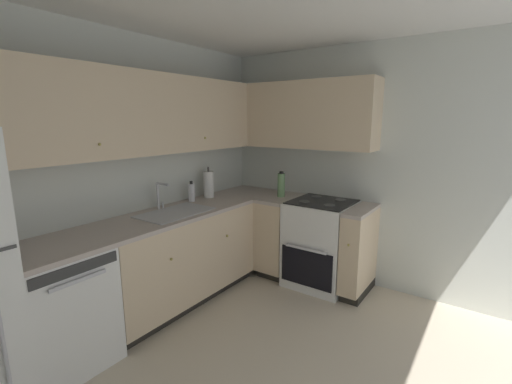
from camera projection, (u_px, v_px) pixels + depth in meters
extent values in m
cube|color=silver|center=(110.00, 178.00, 2.97)|extent=(3.76, 0.05, 2.45)
cube|color=silver|center=(374.00, 169.00, 3.51)|extent=(0.05, 3.41, 2.45)
cylinder|color=silver|center=(5.00, 353.00, 1.79)|extent=(0.02, 0.02, 0.59)
cube|color=white|center=(59.00, 309.00, 2.42)|extent=(0.60, 0.60, 0.85)
cube|color=#333333|center=(76.00, 269.00, 2.17)|extent=(0.55, 0.01, 0.07)
cube|color=silver|center=(79.00, 280.00, 2.18)|extent=(0.36, 0.02, 0.02)
cube|color=beige|center=(178.00, 254.00, 3.29)|extent=(1.59, 0.60, 0.76)
cube|color=black|center=(178.00, 294.00, 3.39)|extent=(1.59, 0.54, 0.09)
sphere|color=tan|center=(171.00, 259.00, 2.81)|extent=(0.02, 0.02, 0.02)
sphere|color=tan|center=(227.00, 236.00, 3.37)|extent=(0.02, 0.02, 0.02)
cube|color=#B7A89E|center=(176.00, 213.00, 3.21)|extent=(2.80, 0.60, 0.03)
cube|color=beige|center=(280.00, 233.00, 3.91)|extent=(0.60, 0.33, 0.76)
cube|color=black|center=(281.00, 267.00, 4.02)|extent=(0.54, 0.33, 0.09)
cube|color=beige|center=(359.00, 250.00, 3.40)|extent=(0.60, 0.19, 0.76)
cube|color=black|center=(358.00, 289.00, 3.51)|extent=(0.54, 0.19, 0.09)
sphere|color=tan|center=(348.00, 245.00, 3.12)|extent=(0.02, 0.02, 0.02)
cube|color=#B7A89E|center=(281.00, 198.00, 3.83)|extent=(0.60, 0.33, 0.03)
cube|color=#B7A89E|center=(362.00, 210.00, 3.32)|extent=(0.60, 0.19, 0.03)
cube|color=white|center=(321.00, 243.00, 3.66)|extent=(0.64, 0.62, 0.89)
cube|color=black|center=(306.00, 268.00, 3.43)|extent=(0.02, 0.55, 0.37)
cube|color=silver|center=(306.00, 249.00, 3.37)|extent=(0.02, 0.43, 0.02)
cube|color=black|center=(323.00, 202.00, 3.56)|extent=(0.59, 0.60, 0.01)
cube|color=white|center=(335.00, 190.00, 3.79)|extent=(0.03, 0.60, 0.15)
cylinder|color=#4C4C4C|center=(329.00, 205.00, 3.37)|extent=(0.11, 0.11, 0.01)
cylinder|color=#4C4C4C|center=(304.00, 202.00, 3.53)|extent=(0.11, 0.11, 0.01)
cylinder|color=#4C4C4C|center=(341.00, 200.00, 3.60)|extent=(0.11, 0.11, 0.01)
cylinder|color=#4C4C4C|center=(316.00, 197.00, 3.75)|extent=(0.11, 0.11, 0.01)
cube|color=beige|center=(146.00, 114.00, 2.98)|extent=(2.48, 0.32, 0.68)
sphere|color=tan|center=(100.00, 144.00, 2.49)|extent=(0.02, 0.02, 0.02)
sphere|color=tan|center=(205.00, 138.00, 3.36)|extent=(0.02, 0.02, 0.02)
cube|color=beige|center=(296.00, 115.00, 3.70)|extent=(0.32, 1.71, 0.68)
cube|color=#B7B7BC|center=(175.00, 212.00, 3.16)|extent=(0.66, 0.40, 0.01)
cube|color=gray|center=(176.00, 218.00, 3.17)|extent=(0.61, 0.36, 0.09)
cube|color=#99999E|center=(176.00, 216.00, 3.17)|extent=(0.02, 0.35, 0.06)
cylinder|color=silver|center=(158.00, 196.00, 3.26)|extent=(0.02, 0.02, 0.26)
cylinder|color=silver|center=(163.00, 184.00, 3.20)|extent=(0.02, 0.15, 0.02)
cylinder|color=silver|center=(163.00, 205.00, 3.32)|extent=(0.02, 0.02, 0.06)
cylinder|color=silver|center=(192.00, 193.00, 3.59)|extent=(0.07, 0.07, 0.18)
cylinder|color=#262626|center=(191.00, 183.00, 3.57)|extent=(0.03, 0.03, 0.03)
cylinder|color=white|center=(209.00, 185.00, 3.76)|extent=(0.11, 0.11, 0.28)
cylinder|color=#3F3F3F|center=(209.00, 183.00, 3.76)|extent=(0.02, 0.02, 0.34)
cylinder|color=#729E66|center=(281.00, 185.00, 3.80)|extent=(0.08, 0.08, 0.26)
cylinder|color=black|center=(281.00, 173.00, 3.77)|extent=(0.04, 0.04, 0.02)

